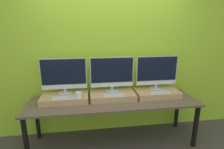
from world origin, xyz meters
TOP-DOWN VIEW (x-y plane):
  - wall_back at (0.00, 0.75)m, footprint 8.00×0.04m
  - workbench at (0.00, 0.34)m, footprint 2.54×0.68m
  - wooden_riser_left at (-0.72, 0.43)m, footprint 0.69×0.37m
  - monitor_left at (-0.72, 0.50)m, footprint 0.67×0.21m
  - keyboard_left at (-0.72, 0.32)m, footprint 0.31×0.12m
  - mug at (-0.51, 0.32)m, footprint 0.08×0.08m
  - wooden_riser_center at (0.00, 0.43)m, footprint 0.69×0.37m
  - monitor_center at (0.00, 0.50)m, footprint 0.67×0.21m
  - keyboard_center at (0.00, 0.32)m, footprint 0.31×0.12m
  - wooden_riser_right at (0.72, 0.43)m, footprint 0.69×0.37m
  - monitor_right at (0.72, 0.50)m, footprint 0.67×0.21m
  - keyboard_right at (0.72, 0.32)m, footprint 0.31×0.12m

SIDE VIEW (x-z plane):
  - workbench at x=0.00m, z-range 0.30..1.01m
  - wooden_riser_left at x=-0.72m, z-range 0.71..0.81m
  - wooden_riser_center at x=0.00m, z-range 0.71..0.81m
  - wooden_riser_right at x=0.72m, z-range 0.71..0.81m
  - keyboard_left at x=-0.72m, z-range 0.81..0.82m
  - keyboard_center at x=0.00m, z-range 0.81..0.82m
  - keyboard_right at x=0.72m, z-range 0.81..0.82m
  - mug at x=-0.51m, z-range 0.81..0.89m
  - monitor_left at x=-0.72m, z-range 0.83..1.37m
  - monitor_center at x=0.00m, z-range 0.83..1.37m
  - monitor_right at x=0.72m, z-range 0.83..1.37m
  - wall_back at x=0.00m, z-range 0.00..2.60m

